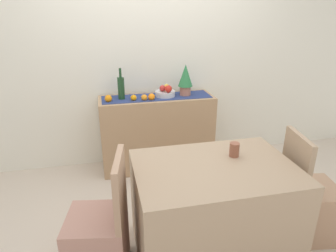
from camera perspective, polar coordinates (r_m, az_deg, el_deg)
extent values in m
cube|color=beige|center=(2.88, 0.20, -16.46)|extent=(6.40, 6.40, 0.02)
cube|color=silver|center=(3.46, -4.26, 14.59)|extent=(6.40, 0.06, 2.70)
cube|color=tan|center=(3.46, -2.08, -1.26)|extent=(1.27, 0.42, 0.85)
cube|color=navy|center=(3.31, -2.18, 5.58)|extent=(1.20, 0.32, 0.01)
cylinder|color=silver|center=(3.32, -0.54, 6.22)|extent=(0.22, 0.22, 0.06)
sphere|color=#B32B29|center=(3.29, -1.05, 7.22)|extent=(0.07, 0.07, 0.07)
sphere|color=gold|center=(3.36, -0.26, 7.49)|extent=(0.06, 0.06, 0.06)
sphere|color=red|center=(3.25, 0.07, 7.12)|extent=(0.08, 0.08, 0.08)
cylinder|color=#1C3D21|center=(3.24, -8.95, 7.09)|extent=(0.07, 0.07, 0.24)
cylinder|color=#1C3D21|center=(3.20, -9.12, 10.01)|extent=(0.03, 0.03, 0.10)
cylinder|color=#AB6C58|center=(3.37, 3.31, 6.73)|extent=(0.12, 0.12, 0.11)
cone|color=#2C7342|center=(3.33, 3.37, 9.63)|extent=(0.16, 0.16, 0.24)
sphere|color=orange|center=(3.20, -6.60, 5.39)|extent=(0.06, 0.06, 0.06)
sphere|color=orange|center=(3.19, -4.57, 5.46)|extent=(0.07, 0.07, 0.07)
sphere|color=orange|center=(3.19, -11.34, 5.17)|extent=(0.08, 0.08, 0.08)
sphere|color=orange|center=(3.20, -3.16, 5.59)|extent=(0.07, 0.07, 0.07)
cube|color=tan|center=(2.33, 8.51, -15.58)|extent=(1.13, 0.79, 0.74)
cylinder|color=brown|center=(2.27, 12.57, -4.43)|extent=(0.07, 0.07, 0.11)
cube|color=#AA796C|center=(2.31, -13.23, -21.00)|extent=(0.46, 0.46, 0.45)
cube|color=tan|center=(2.01, -9.19, -11.69)|extent=(0.11, 0.40, 0.45)
cube|color=tan|center=(2.79, 25.34, -14.35)|extent=(0.46, 0.46, 0.45)
cube|color=tan|center=(2.49, 23.34, -6.43)|extent=(0.10, 0.40, 0.45)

